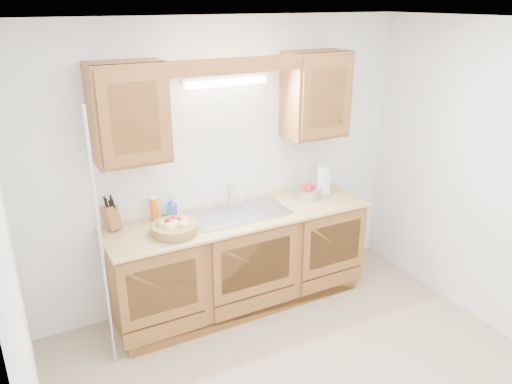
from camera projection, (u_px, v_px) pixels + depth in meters
room at (321, 230)px, 3.15m from camera, size 3.52×3.50×2.50m
base_cabinets at (240, 261)px, 4.44m from camera, size 2.20×0.60×0.86m
countertop at (240, 216)px, 4.26m from camera, size 2.30×0.63×0.04m
upper_cabinet_left at (129, 113)px, 3.68m from camera, size 0.55×0.33×0.75m
upper_cabinet_right at (315, 95)px, 4.40m from camera, size 0.55×0.33×0.75m
valance at (238, 65)px, 3.81m from camera, size 2.20×0.05×0.12m
fluorescent_fixture at (226, 80)px, 4.05m from camera, size 0.76×0.08×0.08m
sink at (239, 221)px, 4.30m from camera, size 0.84×0.46×0.36m
wire_shelf_pole at (101, 246)px, 3.49m from camera, size 0.03×0.03×2.00m
outlet_plate at (314, 161)px, 4.83m from camera, size 0.08×0.01×0.12m
fruit_basket at (175, 227)px, 3.90m from camera, size 0.45×0.45×0.11m
knife_block at (111, 217)px, 3.94m from camera, size 0.14×0.18×0.28m
orange_canister at (154, 208)px, 4.10m from camera, size 0.07×0.07×0.21m
soap_bottle at (171, 207)px, 4.14m from camera, size 0.11×0.11×0.19m
sponge at (170, 214)px, 4.23m from camera, size 0.11×0.08×0.02m
paper_towel at (324, 180)px, 4.66m from camera, size 0.16×0.16×0.32m
apple_bowl at (307, 192)px, 4.59m from camera, size 0.30×0.30×0.13m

